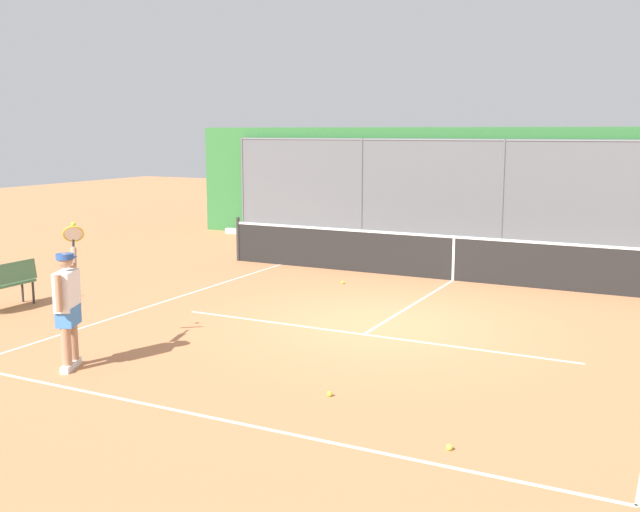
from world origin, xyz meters
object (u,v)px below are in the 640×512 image
(tennis_player, at_px, (68,302))
(tennis_ball_mid_court, at_px, (330,394))
(tennis_ball_by_sideline, at_px, (449,447))
(courtside_bench, at_px, (2,282))
(tennis_ball_near_baseline, at_px, (342,282))

(tennis_player, relative_size, tennis_ball_mid_court, 28.13)
(tennis_ball_by_sideline, height_order, tennis_ball_mid_court, same)
(tennis_player, bearing_deg, courtside_bench, 37.36)
(tennis_player, height_order, tennis_ball_near_baseline, tennis_player)
(tennis_ball_by_sideline, xyz_separation_m, tennis_ball_near_baseline, (4.41, -6.90, 0.00))
(tennis_player, bearing_deg, tennis_ball_mid_court, -104.83)
(tennis_ball_by_sideline, xyz_separation_m, tennis_ball_mid_court, (1.73, -0.83, 0.00))
(courtside_bench, bearing_deg, tennis_ball_mid_court, -100.43)
(tennis_ball_by_sideline, relative_size, tennis_ball_mid_court, 1.00)
(tennis_ball_near_baseline, bearing_deg, tennis_ball_by_sideline, 122.56)
(tennis_ball_mid_court, height_order, tennis_ball_near_baseline, same)
(tennis_ball_by_sideline, relative_size, courtside_bench, 0.05)
(tennis_ball_mid_court, relative_size, tennis_ball_near_baseline, 1.00)
(tennis_ball_by_sideline, bearing_deg, tennis_player, -2.55)
(tennis_player, relative_size, tennis_ball_by_sideline, 28.13)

